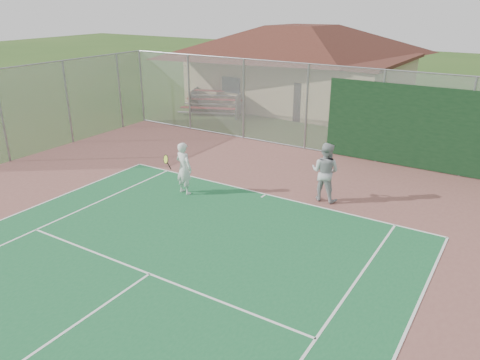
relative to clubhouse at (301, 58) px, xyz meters
name	(u,v)px	position (x,y,z in m)	size (l,w,h in m)	color
back_fence	(383,120)	(7.05, -7.79, -1.04)	(20.08, 0.11, 3.53)	gray
side_fence_left	(68,103)	(-5.05, -12.27, -0.96)	(0.08, 9.00, 3.50)	gray
clubhouse	(301,58)	(0.00, 0.00, 0.00)	(12.59, 8.61, 5.33)	tan
bleachers	(215,102)	(-2.97, -4.37, -2.09)	(3.77, 2.94, 1.16)	maroon
player_white_front	(184,169)	(2.66, -14.19, -1.85)	(0.99, 0.69, 1.70)	silver
player_grey_back	(325,172)	(6.67, -12.30, -1.78)	(0.91, 0.72, 1.85)	#A3A6A8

